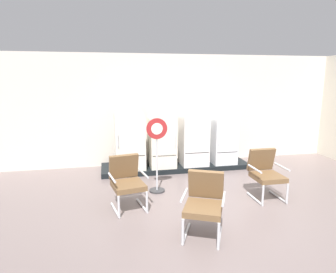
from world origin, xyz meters
TOP-DOWN VIEW (x-y plane):
  - ground at (0.00, 0.00)m, footprint 12.00×10.00m
  - back_wall at (0.00, 3.66)m, footprint 11.76×0.12m
  - display_plinth at (0.00, 3.02)m, footprint 3.72×0.95m
  - refrigerator_0 at (-1.16, 2.93)m, footprint 0.70×0.70m
  - refrigerator_1 at (-0.37, 2.93)m, footprint 0.62×0.71m
  - refrigerator_2 at (0.44, 2.90)m, footprint 0.65×0.64m
  - refrigerator_3 at (1.22, 2.89)m, footprint 0.59×0.63m
  - armchair_left at (-1.38, 0.97)m, footprint 0.68×0.76m
  - armchair_right at (1.26, 0.86)m, footprint 0.60×0.67m
  - armchair_center at (-0.34, -0.20)m, footprint 0.77×0.83m
  - sign_stand at (-0.73, 1.58)m, footprint 0.42×0.32m

SIDE VIEW (x-z plane):
  - ground at x=0.00m, z-range -0.05..0.00m
  - display_plinth at x=0.00m, z-range 0.00..0.12m
  - armchair_left at x=-1.38m, z-range 0.05..0.98m
  - armchair_right at x=1.26m, z-range 0.05..0.98m
  - armchair_center at x=-0.34m, z-range 0.05..0.98m
  - sign_stand at x=-0.73m, z-range -0.05..1.46m
  - refrigerator_3 at x=1.22m, z-range 0.16..1.55m
  - refrigerator_1 at x=-0.37m, z-range 0.16..1.57m
  - refrigerator_2 at x=0.44m, z-range 0.16..1.67m
  - refrigerator_0 at x=-1.16m, z-range 0.16..1.72m
  - back_wall at x=0.00m, z-range 0.01..2.90m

